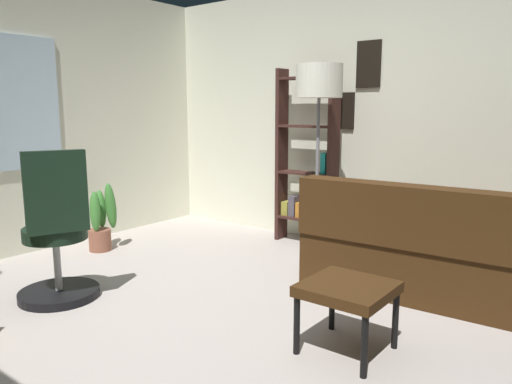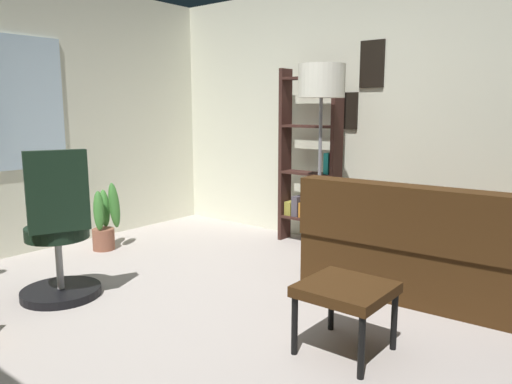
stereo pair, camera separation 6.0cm
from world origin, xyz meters
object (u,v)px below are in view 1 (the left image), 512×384
at_px(couch, 452,253).
at_px(potted_plant, 102,222).
at_px(office_chair, 57,243).
at_px(bookshelf, 307,168).
at_px(footstool, 348,293).
at_px(floor_lamp, 319,93).

distance_m(couch, potted_plant, 3.14).
height_order(office_chair, potted_plant, office_chair).
relative_size(couch, bookshelf, 1.07).
distance_m(footstool, bookshelf, 2.31).
bearing_deg(office_chair, couch, -48.78).
xyz_separation_m(footstool, floor_lamp, (1.33, 1.00, 1.14)).
relative_size(couch, potted_plant, 2.88).
bearing_deg(bookshelf, office_chair, 166.57).
distance_m(couch, bookshelf, 1.72).
distance_m(footstool, potted_plant, 2.84).
height_order(couch, office_chair, office_chair).
xyz_separation_m(office_chair, floor_lamp, (1.91, -0.96, 1.06)).
bearing_deg(couch, footstool, 171.80).
height_order(office_chair, floor_lamp, floor_lamp).
relative_size(couch, footstool, 4.01).
distance_m(floor_lamp, potted_plant, 2.38).
bearing_deg(footstool, couch, -8.20).
height_order(couch, potted_plant, couch).
height_order(footstool, bookshelf, bookshelf).
bearing_deg(footstool, floor_lamp, 36.87).
distance_m(office_chair, potted_plant, 1.29).
xyz_separation_m(footstool, office_chair, (-0.58, 1.96, 0.08)).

